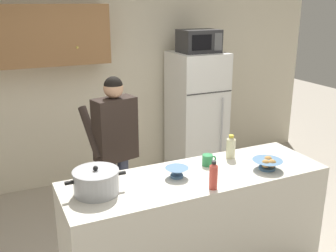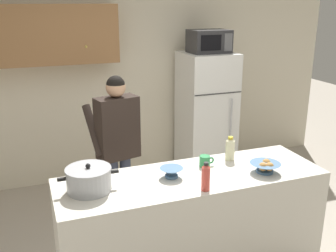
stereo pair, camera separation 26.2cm
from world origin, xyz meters
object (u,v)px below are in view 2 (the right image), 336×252
Objects in this scene: cooking_pot at (89,179)px; bread_bowl at (265,167)px; refrigerator at (206,115)px; empty_bowl at (171,172)px; microwave at (209,41)px; bottle_mid_counter at (206,177)px; coffee_mug at (205,161)px; bottle_near_edge at (230,149)px; person_near_pot at (117,137)px.

cooking_pot reaches higher than bread_bowl.
refrigerator is 3.67× the size of cooking_pot.
bread_bowl is at bearing -13.40° from empty_bowl.
microwave reaches higher than bottle_mid_counter.
coffee_mug is (-0.84, -1.70, -0.80)m from microwave.
microwave is at bearing 63.86° from bottle_mid_counter.
microwave reaches higher than bread_bowl.
cooking_pot is 2.39× the size of empty_bowl.
refrigerator reaches higher than cooking_pot.
empty_bowl is at bearing -122.98° from refrigerator.
empty_bowl is (-0.74, 0.18, -0.00)m from bread_bowl.
microwave is 1.94× the size of bread_bowl.
refrigerator is 2.05m from bread_bowl.
refrigerator is 1.77m from bottle_near_edge.
refrigerator is 8.77× the size of empty_bowl.
bottle_near_edge is at bearing -109.32° from microwave.
cooking_pot is 2.09× the size of bottle_near_edge.
cooking_pot is at bearing -135.10° from refrigerator.
cooking_pot reaches higher than empty_bowl.
person_near_pot is 7.21× the size of bottle_mid_counter.
refrigerator reaches higher than empty_bowl.
refrigerator is 1.03× the size of person_near_pot.
microwave is 2.06m from coffee_mug.
person_near_pot reaches higher than bread_bowl.
coffee_mug is 0.60× the size of bottle_mid_counter.
coffee_mug is 0.53× the size of bread_bowl.
empty_bowl is (0.21, -0.92, -0.02)m from person_near_pot.
bread_bowl is (1.39, -0.18, -0.04)m from cooking_pot.
bottle_mid_counter reaches higher than bread_bowl.
bottle_mid_counter is (-0.45, -0.45, 0.00)m from bottle_near_edge.
refrigerator is at bearing 32.89° from person_near_pot.
cooking_pot and bottle_near_edge have the same top height.
microwave is 2.18× the size of bottle_mid_counter.
microwave is 0.30× the size of person_near_pot.
microwave reaches higher than cooking_pot.
bottle_near_edge is at bearing 14.83° from empty_bowl.
microwave is at bearing -89.93° from refrigerator.
coffee_mug is (0.55, -0.82, -0.01)m from person_near_pot.
empty_bowl is 0.34m from bottle_mid_counter.
bottle_near_edge reaches higher than empty_bowl.
person_near_pot reaches higher than cooking_pot.
refrigerator is at bearing 44.90° from cooking_pot.
microwave reaches higher than empty_bowl.
person_near_pot is 8.53× the size of empty_bowl.
bottle_mid_counter reaches higher than coffee_mug.
coffee_mug is at bearing 16.54° from empty_bowl.
person_near_pot is (-1.40, -0.88, -0.79)m from microwave.
cooking_pot is 0.85m from bottle_mid_counter.
bottle_near_edge is at bearing -42.70° from person_near_pot.
coffee_mug is at bearing -116.08° from refrigerator.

